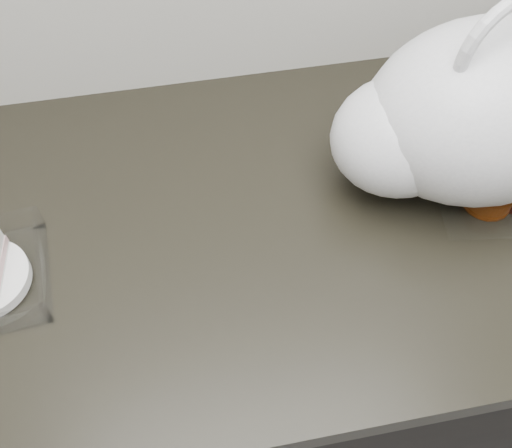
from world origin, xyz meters
TOP-DOWN VIEW (x-y plane):
  - counter at (0.00, 1.69)m, footprint 2.04×0.64m
  - mooncake_wrap at (0.33, 1.65)m, footprint 0.16×0.15m
  - plastic_bag at (0.29, 1.71)m, footprint 0.41×0.32m

SIDE VIEW (x-z plane):
  - counter at x=0.00m, z-range 0.00..0.90m
  - mooncake_wrap at x=0.33m, z-range 0.90..0.93m
  - plastic_bag at x=0.29m, z-range 0.87..1.18m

